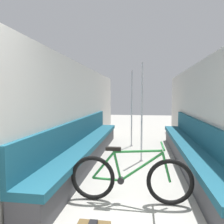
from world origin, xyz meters
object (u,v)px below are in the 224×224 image
object	(u,v)px
grab_pole_near	(142,114)
bench_seat_row_right	(190,151)
grab_pole_far	(132,110)
bicycle	(130,178)
bench_seat_row_left	(87,148)

from	to	relation	value
grab_pole_near	bench_seat_row_right	bearing A→B (deg)	-11.89
grab_pole_far	bench_seat_row_right	bearing A→B (deg)	-51.64
grab_pole_near	bicycle	bearing A→B (deg)	-93.76
grab_pole_near	grab_pole_far	world-z (taller)	same
bench_seat_row_right	bicycle	distance (m)	2.01
bench_seat_row_left	grab_pole_near	size ratio (longest dim) A/B	2.43
bench_seat_row_left	bicycle	size ratio (longest dim) A/B	3.17
bench_seat_row_right	grab_pole_far	size ratio (longest dim) A/B	2.43
bench_seat_row_right	grab_pole_far	distance (m)	2.17
bench_seat_row_left	grab_pole_near	xyz separation A→B (m)	(1.16, 0.21, 0.73)
bench_seat_row_right	bench_seat_row_left	bearing A→B (deg)	180.00
bench_seat_row_left	bench_seat_row_right	world-z (taller)	same
bench_seat_row_left	grab_pole_near	distance (m)	1.39
bench_seat_row_right	bicycle	world-z (taller)	bench_seat_row_right
bench_seat_row_left	grab_pole_near	bearing A→B (deg)	10.04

